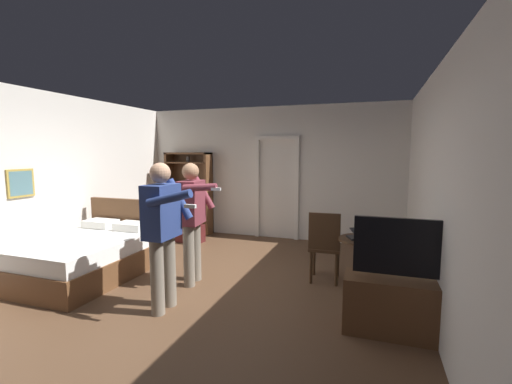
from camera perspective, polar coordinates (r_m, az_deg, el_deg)
The scene contains 15 objects.
ground_plane at distance 4.72m, azimuth -9.12°, elevation -15.84°, with size 6.65×6.65×0.00m, color brown.
wall_back at distance 7.24m, azimuth 2.20°, elevation 3.21°, with size 5.64×0.12×2.73m, color silver.
wall_left at distance 6.19m, azimuth -32.57°, elevation 1.58°, with size 0.15×6.28×2.73m.
wall_right at distance 3.93m, azimuth 28.81°, elevation -0.53°, with size 0.12×6.28×2.73m, color silver.
doorway_frame at distance 7.12m, azimuth 3.49°, elevation 1.99°, with size 0.93×0.08×2.13m.
bed at distance 5.67m, azimuth -25.99°, elevation -9.34°, with size 1.42×1.92×1.02m.
bookshelf at distance 7.77m, azimuth -10.98°, elevation 0.41°, with size 1.03×0.32×1.79m.
tv_flatscreen at distance 3.81m, azimuth 23.24°, elevation -16.32°, with size 1.12×0.40×1.17m.
side_table at distance 4.69m, azimuth 17.31°, elevation -10.14°, with size 0.62×0.62×0.70m.
laptop at distance 4.58m, azimuth 17.24°, elevation -6.88°, with size 0.42×0.43×0.15m.
bottle_on_table at distance 4.53m, azimuth 19.20°, elevation -6.47°, with size 0.06×0.06×0.24m.
wooden_chair at distance 4.86m, azimuth 11.35°, elevation -8.46°, with size 0.44×0.44×0.99m.
person_blue_shirt at distance 3.99m, azimuth -15.23°, elevation -5.52°, with size 0.71×0.56×1.69m.
person_striped_shirt at distance 4.73m, azimuth -10.56°, elevation -3.75°, with size 0.68×0.59×1.66m.
suitcase_dark at distance 7.08m, azimuth -11.10°, elevation -6.73°, with size 0.59×0.31×0.35m, color #4C1919.
Camera 1 is at (2.08, -3.84, 1.80)m, focal length 24.06 mm.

